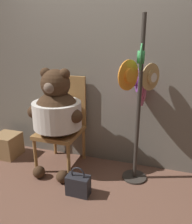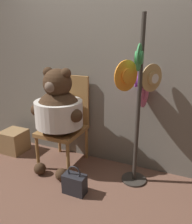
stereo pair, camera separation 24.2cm
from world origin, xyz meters
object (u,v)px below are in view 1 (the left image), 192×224
object	(u,v)px
chair	(63,120)
hat_display_rack	(140,94)
teddy_bear	(57,112)
handbag_on_ground	(78,185)

from	to	relation	value
chair	hat_display_rack	world-z (taller)	hat_display_rack
chair	hat_display_rack	size ratio (longest dim) A/B	0.63
teddy_bear	handbag_on_ground	bearing A→B (deg)	-43.14
hat_display_rack	chair	bearing A→B (deg)	175.84
teddy_bear	hat_display_rack	bearing A→B (deg)	7.76
chair	hat_display_rack	bearing A→B (deg)	-4.16
chair	handbag_on_ground	world-z (taller)	chair
teddy_bear	hat_display_rack	xyz separation A→B (m)	(0.92, 0.13, 0.24)
hat_display_rack	handbag_on_ground	world-z (taller)	hat_display_rack
hat_display_rack	handbag_on_ground	size ratio (longest dim) A/B	5.55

